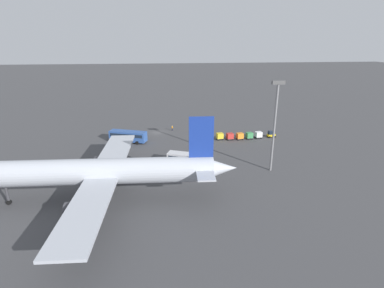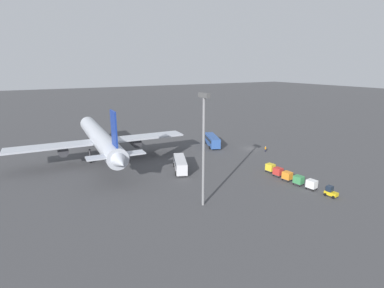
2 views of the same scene
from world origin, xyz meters
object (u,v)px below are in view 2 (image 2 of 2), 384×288
Objects in this scene: airplane at (100,138)px; cargo_cart_white at (312,184)px; baggage_tug at (331,192)px; cargo_cart_green at (299,180)px; shuttle_bus_near at (212,140)px; shuttle_bus_far at (180,164)px; worker_person at (265,149)px; cargo_cart_red at (278,171)px; cargo_cart_orange at (287,176)px; cargo_cart_yellow at (270,167)px.

airplane is 54.37m from cargo_cart_white.
baggage_tug is at bearing -172.86° from cargo_cart_white.
shuttle_bus_near is at bearing -1.99° from cargo_cart_green.
shuttle_bus_far is 33.93m from baggage_tug.
worker_person is 20.58m from cargo_cart_red.
shuttle_bus_far is 25.27m from cargo_cart_orange.
shuttle_bus_near is 5.09× the size of cargo_cart_white.
worker_person is at bearing -34.46° from cargo_cart_red.
cargo_cart_yellow is (16.34, 0.60, 0.25)m from baggage_tug.
cargo_cart_yellow is at bearing -8.61° from cargo_cart_red.
shuttle_bus_near is 4.45× the size of baggage_tug.
shuttle_bus_near reaches higher than shuttle_bus_far.
shuttle_bus_far is 4.61× the size of cargo_cart_red.
cargo_cart_red is 1.00× the size of cargo_cart_yellow.
airplane is 23.79× the size of cargo_cart_orange.
cargo_cart_green and cargo_cart_red have the same top height.
cargo_cart_white is at bearing -179.61° from cargo_cart_yellow.
cargo_cart_orange is (-33.58, 1.49, -0.82)m from shuttle_bus_near.
cargo_cart_orange is (-20.01, 11.81, 0.32)m from worker_person.
worker_person is at bearing -63.61° from shuttle_bus_far.
airplane is 23.79× the size of cargo_cart_white.
shuttle_bus_far reaches higher than worker_person.
cargo_cart_white and cargo_cart_green have the same top height.
shuttle_bus_far is at bearing 26.82° from baggage_tug.
worker_person is (2.40, -29.93, -0.99)m from shuttle_bus_far.
worker_person is 17.87m from cargo_cart_yellow.
cargo_cart_green is at bearing -136.98° from airplane.
shuttle_bus_far is 4.03× the size of baggage_tug.
shuttle_bus_near reaches higher than cargo_cart_white.
worker_person is at bearing -27.23° from baggage_tug.
airplane reaches higher than cargo_cart_white.
cargo_cart_white reaches higher than worker_person.
baggage_tug reaches higher than cargo_cart_white.
airplane is at bearing 48.25° from cargo_cart_yellow.
worker_person is 28.36m from cargo_cart_white.
shuttle_bus_near is at bearing -91.66° from airplane.
cargo_cart_white is 1.00× the size of cargo_cart_green.
cargo_cart_white and cargo_cart_orange have the same top height.
baggage_tug reaches higher than cargo_cart_red.
cargo_cart_red is (3.04, -0.17, 0.00)m from cargo_cart_orange.
airplane is 23.79× the size of cargo_cart_green.
cargo_cart_green is 9.13m from cargo_cart_yellow.
cargo_cart_orange is at bearing 149.44° from worker_person.
shuttle_bus_far is at bearing -138.44° from airplane.
shuttle_bus_far is at bearing 41.61° from cargo_cart_green.
cargo_cart_white is 1.00× the size of cargo_cart_orange.
cargo_cart_orange is at bearing -162.47° from shuttle_bus_near.
shuttle_bus_near is 5.09× the size of cargo_cart_orange.
cargo_cart_yellow is (3.04, -0.46, 0.00)m from cargo_cart_red.
cargo_cart_red is (-33.16, -33.28, -4.89)m from airplane.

